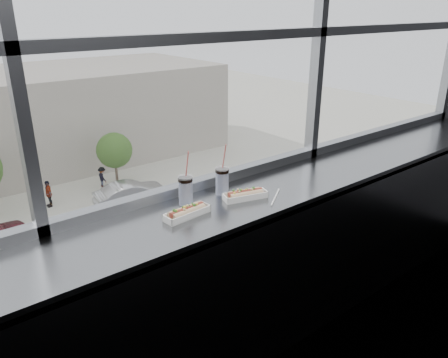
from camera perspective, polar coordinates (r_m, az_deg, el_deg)
wall_back_lower at (r=3.02m, az=-2.45°, el=-10.63°), size 6.00×0.00×6.00m
counter at (r=2.58m, az=0.95°, el=-3.44°), size 6.00×0.55×0.06m
counter_fascia at (r=2.69m, az=4.43°, el=-15.37°), size 6.00×0.04×1.04m
hotdog_tray_left at (r=2.38m, az=-4.85°, el=-4.30°), size 0.28×0.11×0.07m
hotdog_tray_right at (r=2.59m, az=2.79°, el=-2.03°), size 0.28×0.15×0.07m
soda_cup_left at (r=2.50m, az=-5.04°, el=-1.31°), size 0.09×0.09×0.32m
soda_cup_right at (r=2.62m, az=-0.25°, el=-0.09°), size 0.09×0.09×0.32m
loose_straw at (r=2.62m, az=6.72°, el=-2.35°), size 0.21×0.15×0.01m
wrapper at (r=2.39m, az=-5.13°, el=-4.56°), size 0.11×0.08×0.03m
car_near_d at (r=23.48m, az=-10.24°, el=-9.41°), size 3.14×6.79×2.22m
car_near_e at (r=26.50m, az=1.50°, el=-5.61°), size 2.91×5.88×1.89m
car_far_c at (r=31.20m, az=-12.04°, el=-1.40°), size 3.36×6.92×2.24m
pedestrian_d at (r=34.86m, az=-15.63°, el=0.48°), size 0.66×0.87×1.97m
pedestrian_c at (r=32.66m, az=-21.99°, el=-1.47°), size 0.77×1.02×2.30m
tree_right at (r=34.34m, az=-14.13°, el=3.64°), size 2.74×2.74×4.27m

